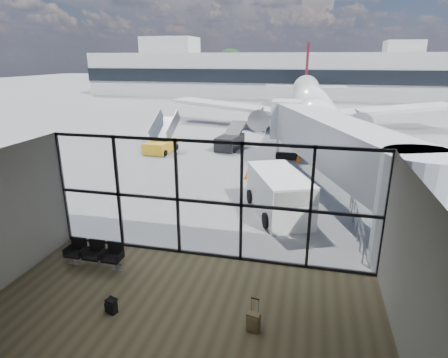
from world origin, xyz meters
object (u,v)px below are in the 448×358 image
at_px(airliner, 309,101).
at_px(seating_row, 95,252).
at_px(suitcase, 253,322).
at_px(mobile_stairs, 161,144).
at_px(backpack, 111,306).
at_px(service_van, 280,194).
at_px(belt_loader, 230,141).

bearing_deg(airliner, seating_row, -105.05).
relative_size(seating_row, suitcase, 2.21).
bearing_deg(mobile_stairs, airliner, 55.94).
xyz_separation_m(backpack, service_van, (4.12, 8.53, 0.80)).
xyz_separation_m(seating_row, service_van, (5.99, 6.24, 0.51)).
bearing_deg(backpack, mobile_stairs, 127.62).
bearing_deg(service_van, belt_loader, 89.44).
bearing_deg(mobile_stairs, suitcase, -57.63).
height_order(seating_row, belt_loader, belt_loader).
distance_m(backpack, mobile_stairs, 19.94).
distance_m(service_van, mobile_stairs, 14.66).
relative_size(seating_row, belt_loader, 0.49).
bearing_deg(backpack, belt_loader, 112.37).
distance_m(seating_row, belt_loader, 18.88).
bearing_deg(belt_loader, service_van, -60.32).
bearing_deg(airliner, service_van, -94.53).
bearing_deg(seating_row, belt_loader, 88.00).
xyz_separation_m(backpack, belt_loader, (-1.06, 21.15, 0.43)).
bearing_deg(service_van, airliner, 65.45).
height_order(airliner, service_van, airliner).
xyz_separation_m(seating_row, mobile_stairs, (-4.32, 16.66, 0.07)).
bearing_deg(service_van, seating_row, -156.68).
height_order(airliner, belt_loader, airliner).
bearing_deg(belt_loader, seating_row, -85.10).
distance_m(service_van, belt_loader, 13.64).
distance_m(airliner, service_van, 24.92).
height_order(seating_row, suitcase, suitcase).
bearing_deg(suitcase, backpack, -165.89).
height_order(service_van, belt_loader, service_van).
bearing_deg(seating_row, airliner, 78.28).
relative_size(backpack, suitcase, 0.49).
xyz_separation_m(seating_row, airliner, (6.73, 31.09, 2.25)).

